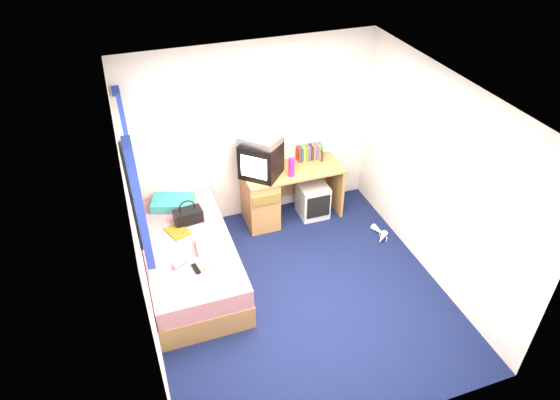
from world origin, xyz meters
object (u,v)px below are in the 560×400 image
object	(u,v)px
towel	(211,244)
colour_swatch_fan	(203,268)
handbag	(188,215)
crt_tv	(261,159)
pillow	(173,203)
vcr	(261,140)
storage_cube	(313,200)
picture_frame	(321,155)
water_bottle	(181,261)
aerosol_can	(281,163)
remote_control	(196,269)
magazine	(178,231)
pink_water_bottle	(291,168)
white_heels	(380,234)
desk	(272,194)
bed	(189,259)

from	to	relation	value
towel	colour_swatch_fan	xyz separation A→B (m)	(-0.16, -0.30, -0.05)
handbag	colour_swatch_fan	distance (m)	0.85
crt_tv	handbag	distance (m)	1.15
pillow	vcr	distance (m)	1.33
storage_cube	crt_tv	distance (m)	1.02
pillow	picture_frame	xyz separation A→B (m)	(2.02, 0.12, 0.22)
handbag	water_bottle	size ratio (longest dim) A/B	1.72
aerosol_can	remote_control	distance (m)	1.92
handbag	magazine	size ratio (longest dim) A/B	1.23
picture_frame	colour_swatch_fan	world-z (taller)	picture_frame
magazine	handbag	bearing A→B (deg)	42.46
colour_swatch_fan	storage_cube	bearing A→B (deg)	33.45
pink_water_bottle	white_heels	distance (m)	1.47
storage_cube	magazine	bearing A→B (deg)	-165.88
white_heels	crt_tv	bearing A→B (deg)	148.38
desk	crt_tv	xyz separation A→B (m)	(-0.15, 0.00, 0.57)
picture_frame	aerosol_can	xyz separation A→B (m)	(-0.58, -0.04, 0.02)
magazine	white_heels	distance (m)	2.61
desk	handbag	xyz separation A→B (m)	(-1.18, -0.38, 0.22)
picture_frame	magazine	bearing A→B (deg)	-157.42
desk	vcr	distance (m)	0.86
towel	white_heels	size ratio (longest dim) A/B	0.85
bed	picture_frame	xyz separation A→B (m)	(1.98, 0.83, 0.55)
bed	aerosol_can	xyz separation A→B (m)	(1.41, 0.79, 0.58)
remote_control	aerosol_can	bearing A→B (deg)	32.15
crt_tv	pink_water_bottle	bearing A→B (deg)	18.07
bed	desk	distance (m)	1.47
pink_water_bottle	towel	xyz separation A→B (m)	(-1.24, -0.77, -0.28)
storage_cube	towel	world-z (taller)	towel
crt_tv	picture_frame	world-z (taller)	crt_tv
picture_frame	white_heels	size ratio (longest dim) A/B	0.38
picture_frame	colour_swatch_fan	xyz separation A→B (m)	(-1.91, -1.33, -0.27)
aerosol_can	handbag	bearing A→B (deg)	-161.89
magazine	water_bottle	xyz separation A→B (m)	(-0.06, -0.56, 0.03)
bed	desk	xyz separation A→B (m)	(1.27, 0.74, 0.14)
colour_swatch_fan	picture_frame	bearing A→B (deg)	34.80
bed	pillow	xyz separation A→B (m)	(-0.03, 0.71, 0.33)
water_bottle	white_heels	bearing A→B (deg)	5.58
towel	white_heels	xyz separation A→B (m)	(2.24, 0.09, -0.55)
aerosol_can	bed	bearing A→B (deg)	-150.87
magazine	vcr	bearing A→B (deg)	24.07
pink_water_bottle	magazine	xyz separation A→B (m)	(-1.54, -0.37, -0.32)
handbag	remote_control	world-z (taller)	handbag
remote_control	white_heels	size ratio (longest dim) A/B	0.43
vcr	magazine	xyz separation A→B (m)	(-1.19, -0.53, -0.70)
water_bottle	towel	bearing A→B (deg)	23.79
bed	towel	world-z (taller)	towel
handbag	magazine	xyz separation A→B (m)	(-0.16, -0.15, -0.08)
pillow	vcr	bearing A→B (deg)	1.34
bed	pillow	world-z (taller)	pillow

